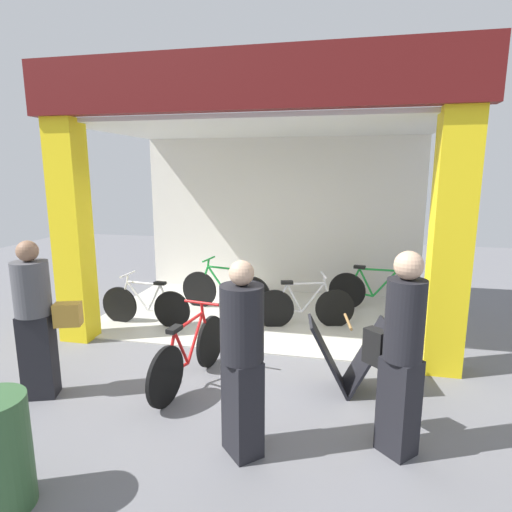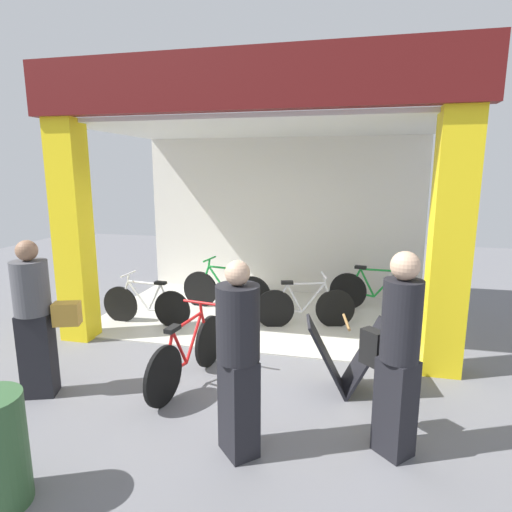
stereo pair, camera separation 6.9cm
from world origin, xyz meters
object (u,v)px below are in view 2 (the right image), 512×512
bicycle_inside_2 (377,292)px  pedestrian_0 (36,317)px  bicycle_inside_3 (226,290)px  bicycle_parked_0 (188,354)px  bicycle_inside_1 (146,305)px  pedestrian_1 (398,353)px  bicycle_inside_0 (305,307)px  sandwich_board_sign (345,356)px  pedestrian_2 (238,357)px

bicycle_inside_2 → pedestrian_0: size_ratio=0.95×
bicycle_inside_3 → bicycle_parked_0: 2.57m
bicycle_inside_1 → pedestrian_0: (-0.10, -2.16, 0.54)m
bicycle_inside_1 → bicycle_inside_2: bearing=22.1°
bicycle_inside_1 → pedestrian_1: pedestrian_1 is taller
bicycle_inside_0 → bicycle_inside_3: size_ratio=0.92×
pedestrian_1 → pedestrian_0: bearing=177.3°
bicycle_inside_0 → sandwich_board_sign: size_ratio=1.68×
bicycle_parked_0 → bicycle_inside_1: bearing=129.8°
pedestrian_2 → sandwich_board_sign: bearing=55.8°
sandwich_board_sign → pedestrian_0: 3.26m
sandwich_board_sign → bicycle_parked_0: bearing=-172.7°
bicycle_inside_3 → pedestrian_0: size_ratio=0.96×
bicycle_inside_2 → pedestrian_2: bearing=-108.0°
bicycle_inside_1 → sandwich_board_sign: size_ratio=1.68×
pedestrian_2 → bicycle_inside_2: bearing=72.0°
bicycle_parked_0 → pedestrian_2: bearing=-50.0°
bicycle_parked_0 → pedestrian_0: size_ratio=0.94×
bicycle_inside_0 → sandwich_board_sign: bicycle_inside_0 is taller
bicycle_inside_3 → pedestrian_1: pedestrian_1 is taller
pedestrian_0 → pedestrian_2: 2.33m
pedestrian_0 → bicycle_inside_2: bearing=44.8°
bicycle_inside_3 → bicycle_inside_2: bearing=10.3°
bicycle_inside_0 → bicycle_inside_2: bicycle_inside_2 is taller
bicycle_inside_1 → pedestrian_1: size_ratio=0.85×
bicycle_inside_1 → pedestrian_1: 4.19m
bicycle_inside_1 → bicycle_inside_3: bearing=44.0°
bicycle_inside_0 → pedestrian_0: size_ratio=0.89×
bicycle_inside_1 → bicycle_inside_2: size_ratio=0.93×
bicycle_inside_3 → sandwich_board_sign: bicycle_inside_3 is taller
bicycle_parked_0 → pedestrian_2: size_ratio=0.95×
bicycle_inside_3 → pedestrian_0: bearing=-109.4°
bicycle_inside_3 → bicycle_parked_0: bicycle_inside_3 is taller
bicycle_inside_3 → pedestrian_0: (-1.10, -3.12, 0.51)m
pedestrian_1 → pedestrian_2: (-1.26, -0.29, -0.03)m
bicycle_inside_1 → pedestrian_2: pedestrian_2 is taller
bicycle_inside_1 → pedestrian_0: bearing=-92.7°
bicycle_inside_1 → sandwich_board_sign: bicycle_inside_1 is taller
bicycle_inside_1 → bicycle_inside_0: bearing=10.1°
bicycle_inside_0 → sandwich_board_sign: (0.63, -1.80, 0.07)m
sandwich_board_sign → pedestrian_0: bearing=-165.9°
bicycle_inside_2 → pedestrian_1: pedestrian_1 is taller
pedestrian_1 → bicycle_inside_3: bearing=126.7°
bicycle_inside_0 → pedestrian_2: (-0.21, -3.04, 0.53)m
bicycle_inside_2 → bicycle_inside_0: bearing=-138.1°
pedestrian_0 → pedestrian_1: pedestrian_1 is taller
bicycle_inside_2 → pedestrian_2: size_ratio=0.95×
bicycle_parked_0 → sandwich_board_sign: size_ratio=1.79×
bicycle_parked_0 → bicycle_inside_0: bearing=62.1°
bicycle_inside_0 → bicycle_parked_0: bicycle_parked_0 is taller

